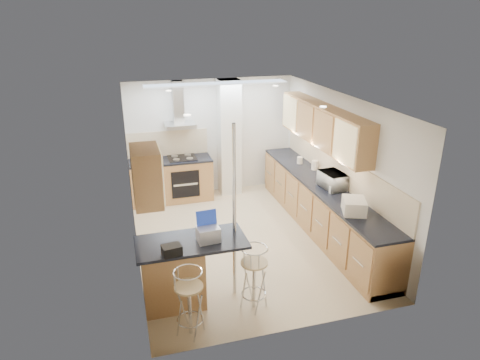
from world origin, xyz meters
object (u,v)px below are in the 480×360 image
object	(u,v)px
microwave	(333,180)
bread_bin	(354,206)
bar_stool_near	(189,303)
bar_stool_end	(254,278)
laptop	(208,234)

from	to	relation	value
microwave	bread_bin	size ratio (longest dim) A/B	1.23
microwave	bar_stool_near	distance (m)	3.45
microwave	bar_stool_end	world-z (taller)	microwave
microwave	bread_bin	world-z (taller)	microwave
bar_stool_near	bread_bin	size ratio (longest dim) A/B	2.21
microwave	laptop	xyz separation A→B (m)	(-2.47, -1.27, -0.02)
laptop	bar_stool_end	size ratio (longest dim) A/B	0.31
laptop	bar_stool_end	bearing A→B (deg)	-34.58
bar_stool_near	bar_stool_end	distance (m)	0.96
laptop	bar_stool_near	bearing A→B (deg)	-127.19
laptop	bar_stool_near	size ratio (longest dim) A/B	0.32
bar_stool_end	bread_bin	world-z (taller)	bread_bin
bar_stool_near	bread_bin	xyz separation A→B (m)	(2.70, 0.87, 0.57)
bread_bin	microwave	bearing A→B (deg)	103.10
microwave	bar_stool_near	size ratio (longest dim) A/B	0.56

